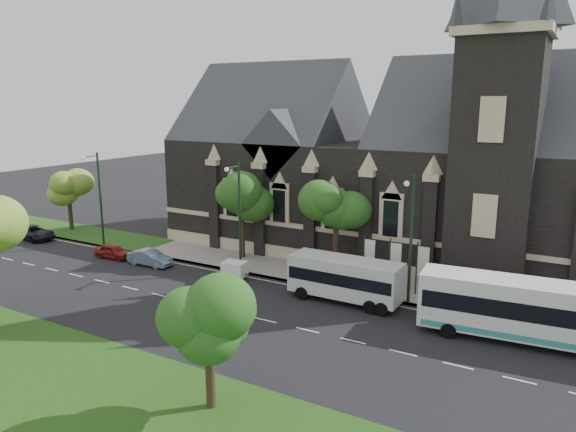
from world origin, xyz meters
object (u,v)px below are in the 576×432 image
Objects in this scene: tree_walk_right at (340,204)px; tour_coach at (533,311)px; banner_flag_right at (421,265)px; street_lamp_mid at (238,211)px; box_trailer at (235,269)px; sedan at (150,258)px; tree_park_east at (214,311)px; tree_walk_left at (245,195)px; street_lamp_far at (98,194)px; banner_flag_center at (393,261)px; tree_walk_far at (71,188)px; banner_flag_left at (367,257)px; shuttle_bus at (345,277)px; car_far_black at (34,233)px; street_lamp_near at (411,232)px; car_far_red at (114,251)px.

tour_coach is (14.78, -5.88, -3.83)m from tree_walk_right.
banner_flag_right is 0.31× the size of tour_coach.
box_trailer is at bearing -68.30° from street_lamp_mid.
tour_coach is at bearing -91.79° from sedan.
tree_walk_left is (-11.97, 20.03, 1.12)m from tree_park_east.
tree_park_east is at bearing -32.10° from street_lamp_far.
tree_walk_right is 1.95× the size of banner_flag_right.
banner_flag_center and banner_flag_right have the same top height.
tree_walk_far is 1.57× the size of banner_flag_left.
shuttle_bus reaches higher than car_far_black.
sedan is at bearing -87.68° from car_far_black.
sedan is at bearing -174.37° from street_lamp_near.
tree_park_east is 0.70× the size of street_lamp_mid.
tour_coach is at bearing -86.40° from car_far_black.
tree_park_east is 23.22m from sedan.
banner_flag_right is 8.76m from tour_coach.
tree_walk_right is at bearing -76.17° from car_far_black.
tree_park_east is at bearing -96.57° from banner_flag_center.
car_far_black is at bearing 156.49° from tree_park_east.
car_far_black is (-12.08, 0.68, 0.07)m from car_far_red.
box_trailer is at bearing -4.88° from street_lamp_far.
tree_park_east is at bearing -63.87° from box_trailer.
banner_flag_right is (4.00, 0.00, 0.00)m from banner_flag_left.
street_lamp_far is (7.82, -3.08, 0.49)m from tree_walk_far.
banner_flag_left is 1.11× the size of car_far_red.
tree_walk_far is 38.19m from banner_flag_right.
street_lamp_mid reaches higher than tree_park_east.
tour_coach is at bearing -19.59° from banner_flag_left.
box_trailer is at bearing -164.18° from banner_flag_center.
tree_walk_far is at bearing 158.50° from street_lamp_far.
tree_walk_right is 1.95× the size of banner_flag_left.
banner_flag_left reaches higher than box_trailer.
shuttle_bus is 1.61× the size of car_far_black.
tree_park_east is at bearing -58.21° from street_lamp_mid.
tree_walk_far reaches higher than banner_flag_center.
street_lamp_mid is at bearing -171.18° from banner_flag_center.
street_lamp_near reaches higher than tree_walk_far.
banner_flag_left is (34.11, -1.18, -2.24)m from tree_walk_far.
street_lamp_far is at bearing 171.66° from tour_coach.
tree_walk_far is 34.20m from banner_flag_left.
tree_walk_right is at bearing -70.45° from sedan.
box_trailer is (-21.42, 0.84, -1.21)m from tour_coach.
tree_walk_far is at bearing 178.14° from banner_flag_center.
sedan is at bearing -93.19° from car_far_red.
tree_park_east reaches higher than banner_flag_left.
tree_park_east is 18.46m from banner_flag_left.
banner_flag_right is 14.21m from box_trailer.
car_far_black is at bearing -169.47° from street_lamp_far.
car_far_red is (-24.30, -4.09, -1.77)m from banner_flag_center.
street_lamp_mid is (-14.00, 0.00, 0.00)m from street_lamp_near.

